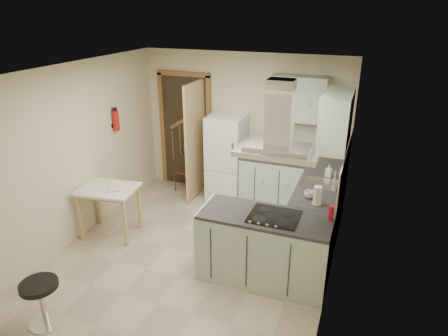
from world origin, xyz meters
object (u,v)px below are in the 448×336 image
at_px(extractor_hood, 278,151).
at_px(bentwood_chair, 185,171).
at_px(microwave, 273,148).
at_px(drop_leaf_table, 110,211).
at_px(stool, 42,303).
at_px(peninsula, 264,248).
at_px(fridge, 227,158).

xyz_separation_m(extractor_hood, bentwood_chair, (-2.13, 1.98, -1.33)).
xyz_separation_m(bentwood_chair, microwave, (1.61, -0.00, 0.64)).
bearing_deg(drop_leaf_table, bentwood_chair, 70.37).
bearing_deg(microwave, drop_leaf_table, -118.32).
bearing_deg(stool, drop_leaf_table, 102.53).
xyz_separation_m(peninsula, stool, (-2.00, -1.57, -0.19)).
bearing_deg(microwave, extractor_hood, -55.33).
distance_m(extractor_hood, microwave, 2.16).
distance_m(drop_leaf_table, bentwood_chair, 1.81).
xyz_separation_m(extractor_hood, stool, (-2.10, -1.57, -1.46)).
xyz_separation_m(fridge, microwave, (0.81, 0.00, 0.28)).
bearing_deg(peninsula, microwave, 101.96).
bearing_deg(microwave, peninsula, -58.06).
xyz_separation_m(extractor_hood, microwave, (-0.52, 1.98, -0.69)).
distance_m(bentwood_chair, stool, 3.56).
height_order(extractor_hood, bentwood_chair, extractor_hood).
relative_size(extractor_hood, stool, 1.70).
bearing_deg(stool, extractor_hood, 36.75).
bearing_deg(extractor_hood, peninsula, 180.00).
height_order(drop_leaf_table, stool, drop_leaf_table).
bearing_deg(stool, microwave, 65.97).
height_order(fridge, peninsula, fridge).
height_order(fridge, stool, fridge).
bearing_deg(drop_leaf_table, fridge, 48.62).
bearing_deg(peninsula, extractor_hood, 0.00).
relative_size(peninsula, drop_leaf_table, 1.91).
height_order(peninsula, bentwood_chair, peninsula).
bearing_deg(fridge, drop_leaf_table, -123.66).
relative_size(peninsula, extractor_hood, 1.72).
xyz_separation_m(drop_leaf_table, bentwood_chair, (0.37, 1.77, 0.01)).
bearing_deg(stool, fridge, 77.65).
bearing_deg(peninsula, fridge, 121.74).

